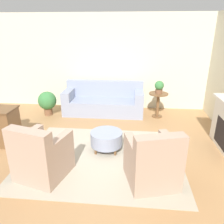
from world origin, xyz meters
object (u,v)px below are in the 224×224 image
(armchair_left, at_px, (41,157))
(armchair_right, at_px, (153,163))
(potted_plant_on_side_table, at_px, (159,87))
(couch, at_px, (104,102))
(ottoman_table, at_px, (106,138))
(potted_plant_floor, at_px, (47,101))
(side_table, at_px, (158,101))

(armchair_left, height_order, armchair_right, same)
(armchair_right, distance_m, potted_plant_on_side_table, 2.98)
(armchair_left, bearing_deg, couch, 78.25)
(armchair_right, relative_size, potted_plant_on_side_table, 2.80)
(couch, distance_m, ottoman_table, 2.15)
(armchair_right, xyz_separation_m, ottoman_table, (-0.85, 0.96, -0.11))
(potted_plant_floor, bearing_deg, armchair_right, -44.91)
(ottoman_table, bearing_deg, potted_plant_floor, 136.78)
(potted_plant_floor, bearing_deg, side_table, 2.44)
(side_table, height_order, potted_plant_on_side_table, potted_plant_on_side_table)
(side_table, bearing_deg, ottoman_table, -121.99)
(potted_plant_floor, bearing_deg, armchair_left, -70.95)
(couch, xyz_separation_m, potted_plant_floor, (-1.60, -0.31, 0.07))
(side_table, relative_size, potted_plant_on_side_table, 2.02)
(armchair_right, relative_size, ottoman_table, 1.48)
(armchair_left, xyz_separation_m, potted_plant_on_side_table, (2.19, 2.91, 0.50))
(armchair_left, distance_m, potted_plant_floor, 2.94)
(armchair_left, relative_size, potted_plant_floor, 1.40)
(side_table, bearing_deg, armchair_right, -97.18)
(couch, height_order, ottoman_table, couch)
(side_table, bearing_deg, couch, 173.68)
(ottoman_table, relative_size, potted_plant_floor, 0.95)
(ottoman_table, relative_size, potted_plant_on_side_table, 1.89)
(armchair_right, distance_m, side_table, 2.94)
(ottoman_table, distance_m, potted_plant_on_side_table, 2.38)
(armchair_left, bearing_deg, potted_plant_on_side_table, 53.00)
(ottoman_table, height_order, potted_plant_floor, potted_plant_floor)
(armchair_right, height_order, ottoman_table, armchair_right)
(armchair_left, bearing_deg, ottoman_table, 44.56)
(side_table, distance_m, potted_plant_floor, 3.16)
(ottoman_table, bearing_deg, armchair_right, -48.40)
(side_table, xyz_separation_m, potted_plant_on_side_table, (0.00, -0.00, 0.41))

